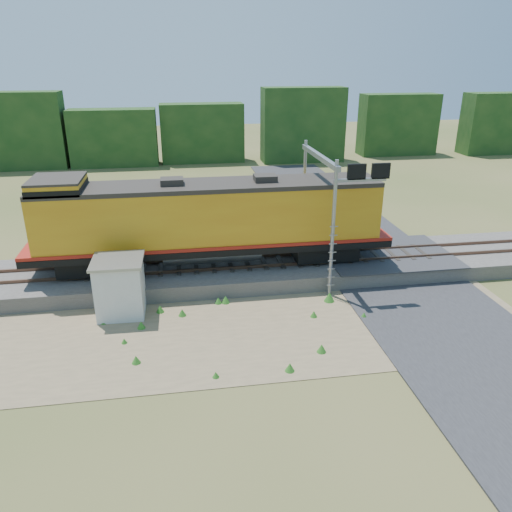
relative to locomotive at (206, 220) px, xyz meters
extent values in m
plane|color=#475123|center=(2.98, -6.00, -3.32)|extent=(140.00, 140.00, 0.00)
cube|color=slate|center=(2.98, 0.00, -2.92)|extent=(70.00, 5.00, 0.80)
cube|color=brown|center=(2.98, -0.72, -2.44)|extent=(70.00, 0.10, 0.16)
cube|color=brown|center=(2.98, 0.72, -2.44)|extent=(70.00, 0.10, 0.16)
cube|color=#8C7754|center=(0.98, -5.50, -3.30)|extent=(26.00, 8.00, 0.03)
cube|color=#38383A|center=(9.98, 0.00, -2.49)|extent=(7.00, 5.20, 0.06)
cube|color=#38383A|center=(9.98, 16.00, -3.28)|extent=(7.00, 24.00, 0.08)
cube|color=#153814|center=(2.98, 32.00, -0.07)|extent=(36.00, 3.00, 6.50)
cube|color=black|center=(-5.75, 0.00, -1.94)|extent=(3.33, 2.13, 0.83)
cube|color=black|center=(6.29, 0.00, -1.94)|extent=(3.33, 2.13, 0.83)
cube|color=black|center=(0.27, 0.00, -1.36)|extent=(18.53, 2.78, 0.33)
cylinder|color=gray|center=(0.27, 0.00, -1.80)|extent=(5.09, 1.11, 1.11)
cube|color=gold|center=(0.27, 0.00, 0.24)|extent=(17.14, 2.69, 2.87)
cube|color=maroon|center=(0.27, 0.00, -1.08)|extent=(18.53, 2.83, 0.17)
cube|color=#28231E|center=(0.27, 0.00, 1.79)|extent=(17.14, 2.73, 0.22)
cube|color=gold|center=(-6.96, 0.00, 2.00)|extent=(2.41, 2.69, 0.65)
cube|color=#28231E|center=(-6.96, 0.00, 2.37)|extent=(2.41, 2.73, 0.11)
cube|color=black|center=(-6.96, 0.00, 1.96)|extent=(2.45, 2.73, 0.32)
cube|color=maroon|center=(-8.35, 0.00, -0.08)|extent=(0.09, 1.85, 1.11)
cube|color=#28231E|center=(-1.58, 0.00, 2.00)|extent=(1.11, 0.93, 0.42)
cube|color=#28231E|center=(3.05, 0.00, 2.00)|extent=(1.11, 0.93, 0.42)
cube|color=silver|center=(-4.17, -3.12, -2.03)|extent=(2.08, 2.08, 2.57)
cube|color=gray|center=(-4.17, -3.12, -0.70)|extent=(2.29, 2.29, 0.12)
cylinder|color=gray|center=(5.82, -2.80, 0.05)|extent=(0.17, 0.17, 6.75)
cylinder|color=gray|center=(5.82, 2.80, 0.05)|extent=(0.17, 0.17, 6.75)
cube|color=gray|center=(5.82, 0.00, 3.04)|extent=(0.24, 6.20, 0.24)
cube|color=gray|center=(6.98, -2.80, 2.46)|extent=(2.51, 0.14, 0.14)
cube|color=black|center=(6.78, -2.80, 2.85)|extent=(0.87, 0.14, 0.72)
cube|color=black|center=(7.94, -2.80, 2.85)|extent=(0.87, 0.14, 0.72)
camera|label=1|loc=(-1.29, -24.29, 7.78)|focal=35.00mm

